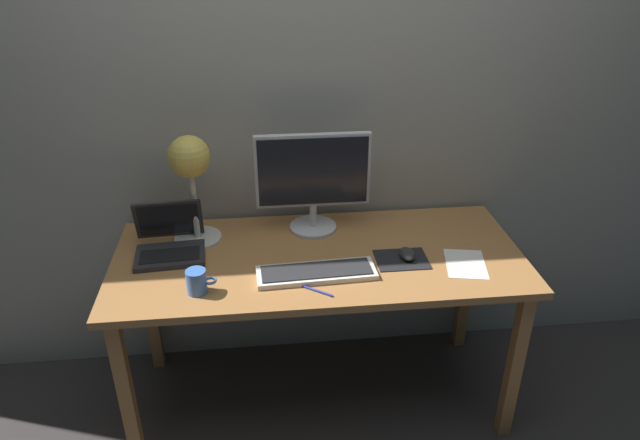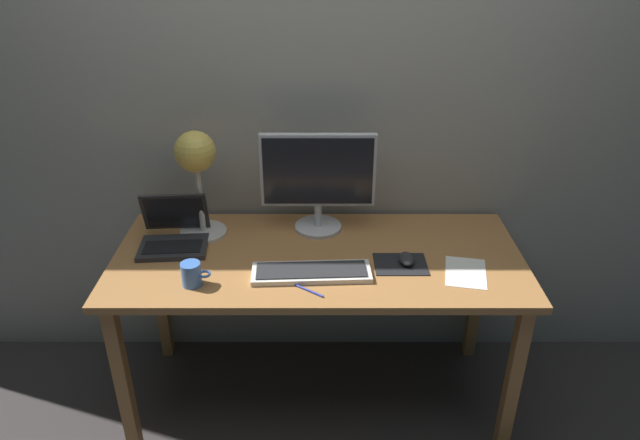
% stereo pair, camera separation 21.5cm
% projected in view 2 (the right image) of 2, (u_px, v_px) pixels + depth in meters
% --- Properties ---
extents(ground_plane, '(4.80, 4.80, 0.00)m').
position_uv_depth(ground_plane, '(320.00, 395.00, 2.63)').
color(ground_plane, '#383333').
rests_on(ground_plane, ground).
extents(back_wall, '(4.80, 0.06, 2.60)m').
position_uv_depth(back_wall, '(320.00, 87.00, 2.38)').
color(back_wall, '#9E998E').
rests_on(back_wall, ground).
extents(desk, '(1.60, 0.70, 0.74)m').
position_uv_depth(desk, '(320.00, 272.00, 2.32)').
color(desk, '#A8703D').
rests_on(desk, ground).
extents(monitor, '(0.47, 0.20, 0.42)m').
position_uv_depth(monitor, '(320.00, 177.00, 2.36)').
color(monitor, silver).
rests_on(monitor, desk).
extents(keyboard_main, '(0.45, 0.16, 0.03)m').
position_uv_depth(keyboard_main, '(313.00, 272.00, 2.15)').
color(keyboard_main, silver).
rests_on(keyboard_main, desk).
extents(laptop, '(0.28, 0.27, 0.20)m').
position_uv_depth(laptop, '(176.00, 230.00, 2.34)').
color(laptop, '#28282B').
rests_on(laptop, desk).
extents(desk_lamp, '(0.19, 0.19, 0.45)m').
position_uv_depth(desk_lamp, '(199.00, 162.00, 2.29)').
color(desk_lamp, beige).
rests_on(desk_lamp, desk).
extents(mousepad, '(0.20, 0.16, 0.00)m').
position_uv_depth(mousepad, '(403.00, 264.00, 2.22)').
color(mousepad, black).
rests_on(mousepad, desk).
extents(mouse, '(0.06, 0.10, 0.03)m').
position_uv_depth(mouse, '(409.00, 259.00, 2.22)').
color(mouse, '#28282B').
rests_on(mouse, mousepad).
extents(coffee_mug, '(0.11, 0.07, 0.09)m').
position_uv_depth(coffee_mug, '(194.00, 274.00, 2.08)').
color(coffee_mug, '#3F72CC').
rests_on(coffee_mug, desk).
extents(paper_sheet_near_mouse, '(0.19, 0.23, 0.00)m').
position_uv_depth(paper_sheet_near_mouse, '(468.00, 273.00, 2.17)').
color(paper_sheet_near_mouse, white).
rests_on(paper_sheet_near_mouse, desk).
extents(pen, '(0.12, 0.09, 0.01)m').
position_uv_depth(pen, '(309.00, 290.00, 2.06)').
color(pen, '#2633A5').
rests_on(pen, desk).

